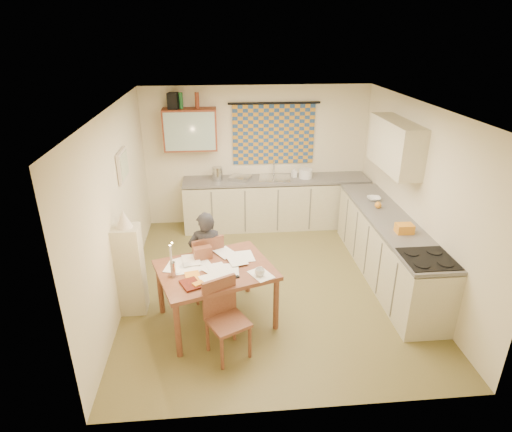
{
  "coord_description": "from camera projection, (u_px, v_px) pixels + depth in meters",
  "views": [
    {
      "loc": [
        -0.68,
        -5.23,
        3.38
      ],
      "look_at": [
        -0.2,
        0.2,
        0.98
      ],
      "focal_mm": 30.0,
      "sensor_mm": 36.0,
      "label": 1
    }
  ],
  "objects": [
    {
      "name": "bottle_brown",
      "position": [
        197.0,
        100.0,
        7.08
      ],
      "size": [
        0.08,
        0.08,
        0.26
      ],
      "primitive_type": "cylinder",
      "rotation": [
        0.0,
        0.0,
        0.21
      ],
      "color": "maroon",
      "rests_on": "wall_cabinet"
    },
    {
      "name": "papers",
      "position": [
        213.0,
        267.0,
        5.1
      ],
      "size": [
        1.31,
        1.02,
        0.03
      ],
      "rotation": [
        0.0,
        0.0,
        0.33
      ],
      "color": "white",
      "rests_on": "dining_table"
    },
    {
      "name": "wall_cabinet",
      "position": [
        190.0,
        129.0,
        7.26
      ],
      "size": [
        0.9,
        0.34,
        0.7
      ],
      "primitive_type": "cube",
      "color": "maroon",
      "rests_on": "wall_back"
    },
    {
      "name": "wall_right",
      "position": [
        418.0,
        198.0,
        5.85
      ],
      "size": [
        0.02,
        4.5,
        2.5
      ],
      "primitive_type": "cube",
      "color": "beige",
      "rests_on": "floor"
    },
    {
      "name": "person",
      "position": [
        207.0,
        257.0,
        5.6
      ],
      "size": [
        0.48,
        0.33,
        1.27
      ],
      "primitive_type": "imported",
      "rotation": [
        0.0,
        0.0,
        3.18
      ],
      "color": "black",
      "rests_on": "floor"
    },
    {
      "name": "dining_table",
      "position": [
        216.0,
        294.0,
        5.25
      ],
      "size": [
        1.57,
        1.37,
        0.75
      ],
      "rotation": [
        0.0,
        0.0,
        0.33
      ],
      "color": "brown",
      "rests_on": "floor"
    },
    {
      "name": "orange_box",
      "position": [
        198.0,
        284.0,
        4.75
      ],
      "size": [
        0.14,
        0.13,
        0.04
      ],
      "primitive_type": "cube",
      "rotation": [
        0.0,
        0.0,
        0.55
      ],
      "color": "orange",
      "rests_on": "dining_table"
    },
    {
      "name": "wall_left",
      "position": [
        118.0,
        208.0,
        5.52
      ],
      "size": [
        0.02,
        4.5,
        2.5
      ],
      "primitive_type": "cube",
      "color": "beige",
      "rests_on": "floor"
    },
    {
      "name": "letter_rack",
      "position": [
        203.0,
        253.0,
        5.28
      ],
      "size": [
        0.24,
        0.16,
        0.16
      ],
      "primitive_type": "cube",
      "rotation": [
        0.0,
        0.0,
        0.27
      ],
      "color": "brown",
      "rests_on": "dining_table"
    },
    {
      "name": "kettle",
      "position": [
        217.0,
        174.0,
        7.49
      ],
      "size": [
        0.23,
        0.23,
        0.24
      ],
      "primitive_type": "cylinder",
      "rotation": [
        0.0,
        0.0,
        0.34
      ],
      "color": "silver",
      "rests_on": "counter_back"
    },
    {
      "name": "sink",
      "position": [
        275.0,
        181.0,
        7.63
      ],
      "size": [
        0.61,
        0.53,
        0.1
      ],
      "primitive_type": "cube",
      "rotation": [
        0.0,
        0.0,
        -0.15
      ],
      "color": "silver",
      "rests_on": "counter_back"
    },
    {
      "name": "floor",
      "position": [
        271.0,
        283.0,
        6.19
      ],
      "size": [
        4.0,
        4.5,
        0.02
      ],
      "primitive_type": "cube",
      "color": "brown",
      "rests_on": "ground"
    },
    {
      "name": "fruit_orange",
      "position": [
        378.0,
        205.0,
        6.35
      ],
      "size": [
        0.1,
        0.1,
        0.1
      ],
      "primitive_type": "sphere",
      "color": "orange",
      "rests_on": "counter_right"
    },
    {
      "name": "bowl",
      "position": [
        374.0,
        199.0,
        6.65
      ],
      "size": [
        0.26,
        0.26,
        0.05
      ],
      "primitive_type": "imported",
      "rotation": [
        0.0,
        0.0,
        -0.13
      ],
      "color": "white",
      "rests_on": "counter_right"
    },
    {
      "name": "magazine",
      "position": [
        182.0,
        287.0,
        4.72
      ],
      "size": [
        0.38,
        0.4,
        0.02
      ],
      "primitive_type": "imported",
      "rotation": [
        0.0,
        0.0,
        0.43
      ],
      "color": "maroon",
      "rests_on": "dining_table"
    },
    {
      "name": "dish_rack",
      "position": [
        240.0,
        178.0,
        7.55
      ],
      "size": [
        0.44,
        0.41,
        0.06
      ],
      "primitive_type": "cube",
      "rotation": [
        0.0,
        0.0,
        -0.4
      ],
      "color": "silver",
      "rests_on": "counter_back"
    },
    {
      "name": "candle_holder",
      "position": [
        173.0,
        269.0,
        4.91
      ],
      "size": [
        0.07,
        0.07,
        0.18
      ],
      "primitive_type": "cylinder",
      "rotation": [
        0.0,
        0.0,
        0.19
      ],
      "color": "silver",
      "rests_on": "dining_table"
    },
    {
      "name": "upper_cabinet_right",
      "position": [
        395.0,
        145.0,
        6.09
      ],
      "size": [
        0.34,
        1.3,
        0.7
      ],
      "primitive_type": "cube",
      "color": "#BFB58F",
      "rests_on": "wall_right"
    },
    {
      "name": "wall_back",
      "position": [
        257.0,
        156.0,
        7.74
      ],
      "size": [
        4.0,
        0.02,
        2.5
      ],
      "primitive_type": "cube",
      "color": "beige",
      "rests_on": "floor"
    },
    {
      "name": "curtain_rod",
      "position": [
        274.0,
        103.0,
        7.33
      ],
      "size": [
        1.6,
        0.04,
        0.04
      ],
      "primitive_type": "cylinder",
      "rotation": [
        0.0,
        1.57,
        0.0
      ],
      "color": "black",
      "rests_on": "wall_back"
    },
    {
      "name": "chair_near",
      "position": [
        227.0,
        333.0,
        4.74
      ],
      "size": [
        0.54,
        0.54,
        0.89
      ],
      "rotation": [
        0.0,
        0.0,
        0.48
      ],
      "color": "brown",
      "rests_on": "floor"
    },
    {
      "name": "soap_bottle",
      "position": [
        294.0,
        172.0,
        7.66
      ],
      "size": [
        0.13,
        0.13,
        0.18
      ],
      "primitive_type": "imported",
      "rotation": [
        0.0,
        0.0,
        0.33
      ],
      "color": "white",
      "rests_on": "counter_back"
    },
    {
      "name": "tap",
      "position": [
        274.0,
        168.0,
        7.72
      ],
      "size": [
        0.03,
        0.03,
        0.28
      ],
      "primitive_type": "cylinder",
      "rotation": [
        0.0,
        0.0,
        -0.16
      ],
      "color": "silver",
      "rests_on": "counter_back"
    },
    {
      "name": "shelf_stand",
      "position": [
        131.0,
        270.0,
        5.37
      ],
      "size": [
        0.32,
        0.3,
        1.19
      ],
      "primitive_type": "cube",
      "color": "#BFB58F",
      "rests_on": "floor"
    },
    {
      "name": "speaker",
      "position": [
        173.0,
        101.0,
        7.05
      ],
      "size": [
        0.19,
        0.22,
        0.26
      ],
      "primitive_type": "cube",
      "rotation": [
        0.0,
        0.0,
        -0.15
      ],
      "color": "black",
      "rests_on": "wall_cabinet"
    },
    {
      "name": "bottle_green",
      "position": [
        181.0,
        101.0,
        7.06
      ],
      "size": [
        0.09,
        0.09,
        0.26
      ],
      "primitive_type": "cylinder",
      "rotation": [
        0.0,
        0.0,
        0.27
      ],
      "color": "#195926",
      "rests_on": "wall_cabinet"
    },
    {
      "name": "framed_print",
      "position": [
        122.0,
        165.0,
        5.7
      ],
      "size": [
        0.04,
        0.5,
        0.4
      ],
      "primitive_type": "cube",
      "color": "beige",
      "rests_on": "wall_left"
    },
    {
      "name": "ceiling",
      "position": [
        274.0,
        106.0,
        5.17
      ],
      "size": [
        4.0,
        4.5,
        0.02
      ],
      "primitive_type": "cube",
      "color": "white",
      "rests_on": "floor"
    },
    {
      "name": "candle_flame",
      "position": [
        172.0,
        243.0,
        4.81
      ],
      "size": [
        0.02,
        0.02,
        0.02
      ],
      "primitive_type": "sphere",
      "color": "#FFCC66",
      "rests_on": "dining_table"
    },
    {
      "name": "window_blind",
      "position": [
        274.0,
        135.0,
        7.57
      ],
      "size": [
        1.45,
        0.03,
        1.05
      ],
      "primitive_type": "cube",
      "color": "navy",
      "rests_on": "wall_back"
    },
    {
      "name": "mug",
      "position": [
        260.0,
        272.0,
        4.93
      ],
      "size": [
        0.19,
        0.19,
        0.09
      ],
      "primitive_type": "imported",
      "rotation": [
        0.0,
        0.0,
        0.38
      ],
      "color": "white",
      "rests_on": "dining_table"
    },
    {
      "name": "candle",
      "position": [
        171.0,
        254.0,
        4.83
      ],
      "size": [
        0.03,
        0.03,
        0.22
      ],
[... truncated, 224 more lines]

